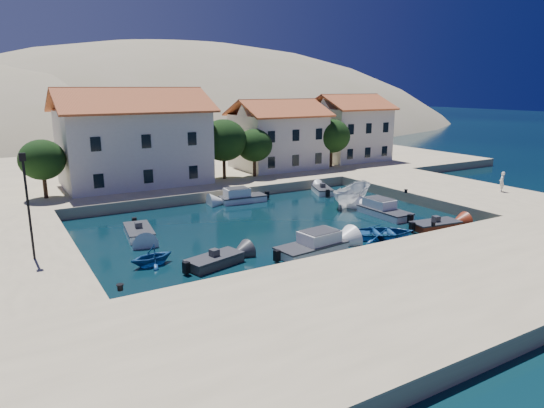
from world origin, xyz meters
The scene contains 23 objects.
ground centered at (0.00, 0.00, 0.00)m, with size 400.00×400.00×0.00m, color black.
quay_south centered at (0.00, -6.00, 0.50)m, with size 52.00×12.00×1.00m, color tan.
quay_east centered at (20.50, 10.00, 0.50)m, with size 11.00×20.00×1.00m, color tan.
quay_west centered at (-19.00, 10.00, 0.50)m, with size 8.00×20.00×1.00m, color tan.
quay_north centered at (2.00, 38.00, 0.50)m, with size 80.00×36.00×1.00m, color tan.
hills centered at (20.64, 123.62, -23.40)m, with size 254.00×176.00×99.00m.
building_left centered at (-6.00, 28.00, 5.94)m, with size 14.70×9.45×9.70m.
building_mid centered at (12.00, 29.00, 5.22)m, with size 10.50×8.40×8.30m.
building_right centered at (24.00, 30.00, 5.47)m, with size 9.45×8.40×8.80m.
trees centered at (4.51, 25.46, 4.84)m, with size 37.30×5.30×6.45m.
lamppost centered at (-17.50, 8.00, 4.75)m, with size 0.35×0.25×6.22m.
bollards centered at (2.80, 3.87, 1.15)m, with size 29.36×9.56×0.30m.
motorboat_grey_sw centered at (-7.81, 4.02, 0.30)m, with size 3.97×2.56×1.25m.
cabin_cruiser_south centered at (-1.29, 2.84, 0.48)m, with size 5.20×2.68×1.60m.
rowboat_south centered at (5.16, 3.01, 0.00)m, with size 3.43×4.81×1.00m, color navy.
motorboat_red_se centered at (10.27, 2.49, 0.29)m, with size 4.08×2.23×1.25m.
cabin_cruiser_east centered at (9.62, 7.46, 0.48)m, with size 2.03×5.01×1.60m.
boat_east centered at (9.70, 11.96, 0.00)m, with size 2.11×5.60×2.16m, color white.
motorboat_white_ne centered at (10.50, 17.57, 0.30)m, with size 2.73×3.76×1.25m.
rowboat_west centered at (-11.13, 6.09, 0.00)m, with size 2.36×2.73×1.44m, color navy.
motorboat_white_west centered at (-10.13, 12.53, 0.29)m, with size 2.37×4.34×1.25m.
cabin_cruiser_north centered at (1.57, 18.34, 0.48)m, with size 4.54×2.20×1.60m.
pedestrian centered at (23.00, 5.76, 1.96)m, with size 0.70×0.46×1.93m, color white.
Camera 1 is at (-19.20, -22.20, 10.81)m, focal length 32.00 mm.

